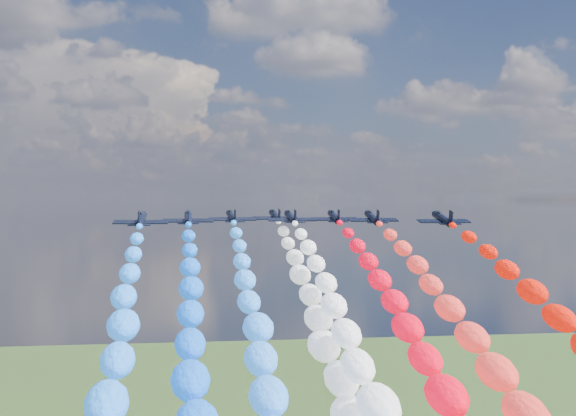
{
  "coord_description": "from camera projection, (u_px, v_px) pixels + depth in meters",
  "views": [
    {
      "loc": [
        -20.46,
        -147.09,
        100.63
      ],
      "look_at": [
        0.0,
        4.0,
        99.03
      ],
      "focal_mm": 48.02,
      "sensor_mm": 36.0,
      "label": 1
    }
  ],
  "objects": [
    {
      "name": "trail_6",
      "position": [
        484.0,
        373.0,
        97.17
      ],
      "size": [
        5.75,
        111.04,
        40.26
      ],
      "primitive_type": null,
      "color": "red"
    },
    {
      "name": "jet_6",
      "position": [
        373.0,
        218.0,
        154.56
      ],
      "size": [
        10.04,
        13.63,
        5.25
      ],
      "primitive_type": null,
      "rotation": [
        0.18,
        0.0,
        -0.02
      ],
      "color": "black"
    },
    {
      "name": "jet_4",
      "position": [
        275.0,
        216.0,
        170.21
      ],
      "size": [
        10.62,
        14.04,
        5.25
      ],
      "primitive_type": null,
      "rotation": [
        0.18,
        0.0,
        0.06
      ],
      "color": "black"
    },
    {
      "name": "jet_3",
      "position": [
        291.0,
        218.0,
        157.32
      ],
      "size": [
        10.26,
        13.78,
        5.25
      ],
      "primitive_type": null,
      "rotation": [
        0.18,
        0.0,
        0.03
      ],
      "color": "black"
    },
    {
      "name": "trail_0",
      "position": [
        111.0,
        404.0,
        82.48
      ],
      "size": [
        5.75,
        111.04,
        40.26
      ],
      "primitive_type": null,
      "color": "#2379FF"
    },
    {
      "name": "trail_2",
      "position": [
        259.0,
        361.0,
        104.05
      ],
      "size": [
        5.75,
        111.04,
        40.26
      ],
      "primitive_type": null,
      "color": "#2E80F7"
    },
    {
      "name": "jet_7",
      "position": [
        443.0,
        219.0,
        145.93
      ],
      "size": [
        9.93,
        13.54,
        5.25
      ],
      "primitive_type": null,
      "rotation": [
        0.18,
        0.0,
        -0.01
      ],
      "color": "black"
    },
    {
      "name": "jet_1",
      "position": [
        188.0,
        218.0,
        149.6
      ],
      "size": [
        9.87,
        13.51,
        5.25
      ],
      "primitive_type": null,
      "rotation": [
        0.18,
        0.0,
        -0.01
      ],
      "color": "black"
    },
    {
      "name": "trail_5",
      "position": [
        418.0,
        361.0,
        104.12
      ],
      "size": [
        5.75,
        111.04,
        40.26
      ],
      "primitive_type": null,
      "color": "#F1031D"
    },
    {
      "name": "jet_2",
      "position": [
        232.0,
        217.0,
        161.45
      ],
      "size": [
        10.71,
        14.1,
        5.25
      ],
      "primitive_type": null,
      "rotation": [
        0.18,
        0.0,
        0.07
      ],
      "color": "black"
    },
    {
      "name": "jet_5",
      "position": [
        334.0,
        217.0,
        161.51
      ],
      "size": [
        9.96,
        13.57,
        5.25
      ],
      "primitive_type": null,
      "rotation": [
        0.18,
        0.0,
        -0.01
      ],
      "color": "black"
    },
    {
      "name": "trail_3",
      "position": [
        353.0,
        368.0,
        99.93
      ],
      "size": [
        5.75,
        111.04,
        40.26
      ],
      "primitive_type": null,
      "color": "white"
    },
    {
      "name": "trail_4",
      "position": [
        322.0,
        349.0,
        112.81
      ],
      "size": [
        5.75,
        111.04,
        40.26
      ],
      "primitive_type": null,
      "color": "silver"
    },
    {
      "name": "jet_0",
      "position": [
        141.0,
        220.0,
        139.87
      ],
      "size": [
        10.16,
        13.71,
        5.25
      ],
      "primitive_type": null,
      "rotation": [
        0.18,
        0.0,
        -0.03
      ],
      "color": "black"
    },
    {
      "name": "trail_1",
      "position": [
        191.0,
        382.0,
        92.2
      ],
      "size": [
        5.75,
        111.04,
        40.26
      ],
      "primitive_type": null,
      "color": "blue"
    }
  ]
}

